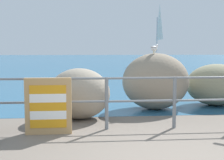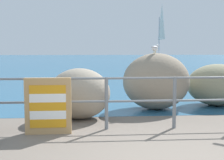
{
  "view_description": "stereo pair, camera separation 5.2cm",
  "coord_description": "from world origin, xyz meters",
  "px_view_note": "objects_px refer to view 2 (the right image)",
  "views": [
    {
      "loc": [
        -1.05,
        -3.96,
        1.54
      ],
      "look_at": [
        -0.53,
        2.23,
        0.93
      ],
      "focal_mm": 48.68,
      "sensor_mm": 36.0,
      "label": 1
    },
    {
      "loc": [
        -0.99,
        -3.97,
        1.54
      ],
      "look_at": [
        -0.53,
        2.23,
        0.93
      ],
      "focal_mm": 48.68,
      "sensor_mm": 36.0,
      "label": 2
    }
  ],
  "objects_px": {
    "seagull": "(155,48)",
    "folded_deckchair_stack": "(48,106)",
    "breakwater_boulder_left": "(79,94)",
    "sailboat": "(160,58)",
    "breakwater_boulder_main": "(156,81)",
    "breakwater_boulder_right": "(217,85)"
  },
  "relations": [
    {
      "from": "folded_deckchair_stack",
      "to": "breakwater_boulder_main",
      "type": "bearing_deg",
      "value": 41.35
    },
    {
      "from": "breakwater_boulder_left",
      "to": "folded_deckchair_stack",
      "type": "bearing_deg",
      "value": -113.32
    },
    {
      "from": "breakwater_boulder_main",
      "to": "sailboat",
      "type": "height_order",
      "value": "sailboat"
    },
    {
      "from": "breakwater_boulder_main",
      "to": "sailboat",
      "type": "relative_size",
      "value": 0.28
    },
    {
      "from": "seagull",
      "to": "folded_deckchair_stack",
      "type": "bearing_deg",
      "value": 174.88
    },
    {
      "from": "breakwater_boulder_main",
      "to": "breakwater_boulder_right",
      "type": "xyz_separation_m",
      "value": [
        1.82,
        0.41,
        -0.15
      ]
    },
    {
      "from": "seagull",
      "to": "sailboat",
      "type": "relative_size",
      "value": 0.05
    },
    {
      "from": "seagull",
      "to": "breakwater_boulder_left",
      "type": "bearing_deg",
      "value": 158.69
    },
    {
      "from": "folded_deckchair_stack",
      "to": "breakwater_boulder_left",
      "type": "relative_size",
      "value": 0.75
    },
    {
      "from": "breakwater_boulder_left",
      "to": "sailboat",
      "type": "relative_size",
      "value": 0.22
    },
    {
      "from": "breakwater_boulder_main",
      "to": "breakwater_boulder_left",
      "type": "bearing_deg",
      "value": -153.96
    },
    {
      "from": "folded_deckchair_stack",
      "to": "breakwater_boulder_left",
      "type": "bearing_deg",
      "value": 66.68
    },
    {
      "from": "breakwater_boulder_left",
      "to": "breakwater_boulder_right",
      "type": "height_order",
      "value": "breakwater_boulder_right"
    },
    {
      "from": "seagull",
      "to": "sailboat",
      "type": "bearing_deg",
      "value": 30.43
    },
    {
      "from": "breakwater_boulder_right",
      "to": "seagull",
      "type": "xyz_separation_m",
      "value": [
        -1.89,
        -0.49,
        1.02
      ]
    },
    {
      "from": "breakwater_boulder_main",
      "to": "breakwater_boulder_left",
      "type": "height_order",
      "value": "breakwater_boulder_main"
    },
    {
      "from": "seagull",
      "to": "breakwater_boulder_right",
      "type": "bearing_deg",
      "value": -31.53
    },
    {
      "from": "breakwater_boulder_left",
      "to": "breakwater_boulder_right",
      "type": "relative_size",
      "value": 0.81
    },
    {
      "from": "breakwater_boulder_main",
      "to": "sailboat",
      "type": "bearing_deg",
      "value": 76.67
    },
    {
      "from": "breakwater_boulder_left",
      "to": "sailboat",
      "type": "height_order",
      "value": "sailboat"
    },
    {
      "from": "breakwater_boulder_left",
      "to": "breakwater_boulder_main",
      "type": "bearing_deg",
      "value": 26.04
    },
    {
      "from": "breakwater_boulder_right",
      "to": "breakwater_boulder_left",
      "type": "bearing_deg",
      "value": -160.12
    }
  ]
}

